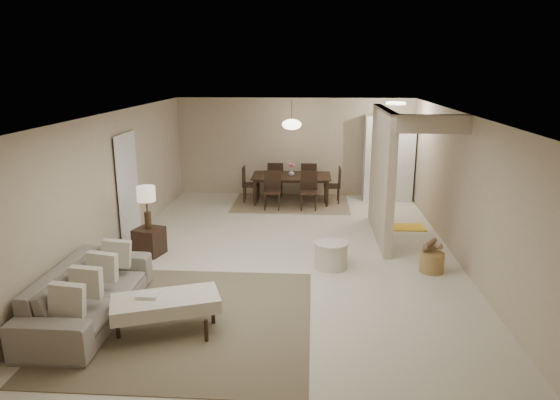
# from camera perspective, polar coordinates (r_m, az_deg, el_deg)

# --- Properties ---
(floor) EXTENTS (9.00, 9.00, 0.00)m
(floor) POSITION_cam_1_polar(r_m,az_deg,el_deg) (8.85, 0.49, -6.51)
(floor) COLOR beige
(floor) RESTS_ON ground
(ceiling) EXTENTS (9.00, 9.00, 0.00)m
(ceiling) POSITION_cam_1_polar(r_m,az_deg,el_deg) (8.28, 0.53, 9.82)
(ceiling) COLOR white
(ceiling) RESTS_ON back_wall
(back_wall) EXTENTS (6.00, 0.00, 6.00)m
(back_wall) POSITION_cam_1_polar(r_m,az_deg,el_deg) (12.89, 1.66, 6.05)
(back_wall) COLOR tan
(back_wall) RESTS_ON floor
(left_wall) EXTENTS (0.00, 9.00, 9.00)m
(left_wall) POSITION_cam_1_polar(r_m,az_deg,el_deg) (9.15, -18.61, 1.60)
(left_wall) COLOR tan
(left_wall) RESTS_ON floor
(right_wall) EXTENTS (0.00, 9.00, 9.00)m
(right_wall) POSITION_cam_1_polar(r_m,az_deg,el_deg) (8.84, 20.32, 0.99)
(right_wall) COLOR tan
(right_wall) RESTS_ON floor
(partition) EXTENTS (0.15, 2.50, 2.50)m
(partition) POSITION_cam_1_polar(r_m,az_deg,el_deg) (9.78, 11.54, 2.90)
(partition) COLOR tan
(partition) RESTS_ON floor
(doorway) EXTENTS (0.04, 0.90, 2.04)m
(doorway) POSITION_cam_1_polar(r_m,az_deg,el_deg) (9.73, -17.03, 1.09)
(doorway) COLOR black
(doorway) RESTS_ON floor
(pantry_cabinet) EXTENTS (1.20, 0.55, 2.10)m
(pantry_cabinet) POSITION_cam_1_polar(r_m,az_deg,el_deg) (12.71, 12.28, 4.67)
(pantry_cabinet) COLOR white
(pantry_cabinet) RESTS_ON floor
(flush_light) EXTENTS (0.44, 0.44, 0.05)m
(flush_light) POSITION_cam_1_polar(r_m,az_deg,el_deg) (11.60, 13.09, 10.71)
(flush_light) COLOR white
(flush_light) RESTS_ON ceiling
(living_rug) EXTENTS (3.20, 3.20, 0.01)m
(living_rug) POSITION_cam_1_polar(r_m,az_deg,el_deg) (6.89, -10.38, -13.30)
(living_rug) COLOR brown
(living_rug) RESTS_ON floor
(sofa) EXTENTS (2.40, 0.94, 0.70)m
(sofa) POSITION_cam_1_polar(r_m,az_deg,el_deg) (7.16, -20.97, -9.89)
(sofa) COLOR gray
(sofa) RESTS_ON floor
(ottoman_bench) EXTENTS (1.44, 1.01, 0.47)m
(ottoman_bench) POSITION_cam_1_polar(r_m,az_deg,el_deg) (6.51, -12.92, -11.50)
(ottoman_bench) COLOR beige
(ottoman_bench) RESTS_ON living_rug
(side_table) EXTENTS (0.55, 0.55, 0.49)m
(side_table) POSITION_cam_1_polar(r_m,az_deg,el_deg) (9.18, -14.70, -4.60)
(side_table) COLOR black
(side_table) RESTS_ON floor
(table_lamp) EXTENTS (0.32, 0.32, 0.76)m
(table_lamp) POSITION_cam_1_polar(r_m,az_deg,el_deg) (8.95, -15.04, 0.28)
(table_lamp) COLOR #43301D
(table_lamp) RESTS_ON side_table
(round_pouf) EXTENTS (0.56, 0.56, 0.44)m
(round_pouf) POSITION_cam_1_polar(r_m,az_deg,el_deg) (8.38, 5.83, -6.28)
(round_pouf) COLOR beige
(round_pouf) RESTS_ON floor
(wicker_basket) EXTENTS (0.42, 0.42, 0.33)m
(wicker_basket) POSITION_cam_1_polar(r_m,az_deg,el_deg) (8.55, 16.96, -6.82)
(wicker_basket) COLOR olive
(wicker_basket) RESTS_ON floor
(dining_rug) EXTENTS (2.80, 2.10, 0.01)m
(dining_rug) POSITION_cam_1_polar(r_m,az_deg,el_deg) (12.37, 1.29, -0.22)
(dining_rug) COLOR #847151
(dining_rug) RESTS_ON floor
(dining_table) EXTENTS (1.93, 1.09, 0.67)m
(dining_table) POSITION_cam_1_polar(r_m,az_deg,el_deg) (12.29, 1.30, 1.27)
(dining_table) COLOR black
(dining_table) RESTS_ON dining_rug
(dining_chairs) EXTENTS (2.39, 1.74, 0.89)m
(dining_chairs) POSITION_cam_1_polar(r_m,az_deg,el_deg) (12.26, 1.30, 1.76)
(dining_chairs) COLOR black
(dining_chairs) RESTS_ON dining_rug
(vase) EXTENTS (0.16, 0.16, 0.14)m
(vase) POSITION_cam_1_polar(r_m,az_deg,el_deg) (12.20, 1.31, 3.13)
(vase) COLOR silver
(vase) RESTS_ON dining_table
(yellow_mat) EXTENTS (0.86, 0.53, 0.01)m
(yellow_mat) POSITION_cam_1_polar(r_m,az_deg,el_deg) (10.75, 14.01, -3.03)
(yellow_mat) COLOR yellow
(yellow_mat) RESTS_ON floor
(pendant_light) EXTENTS (0.46, 0.46, 0.71)m
(pendant_light) POSITION_cam_1_polar(r_m,az_deg,el_deg) (12.01, 1.34, 8.63)
(pendant_light) COLOR #43301D
(pendant_light) RESTS_ON ceiling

